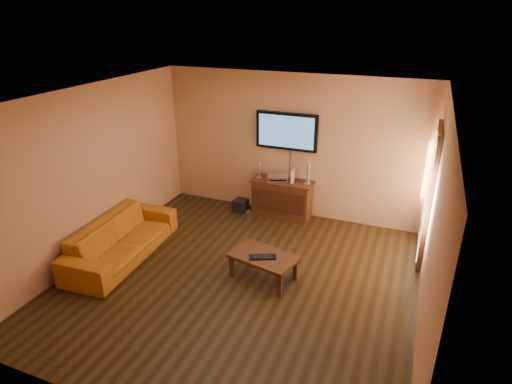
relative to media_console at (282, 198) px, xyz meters
The scene contains 14 objects.
ground_plane 2.30m from the media_console, 87.44° to the right, with size 5.00×5.00×0.00m, color black.
room_walls 2.11m from the media_console, 86.47° to the right, with size 5.00×5.00×5.00m.
french_door 2.71m from the media_console, 12.55° to the right, with size 0.07×1.02×2.22m.
media_console is the anchor object (origin of this frame).
television 1.29m from the media_console, 90.00° to the left, with size 1.17×0.08×0.69m.
coffee_table 2.13m from the media_console, 78.79° to the right, with size 1.05×0.76×0.39m.
sofa 3.04m from the media_console, 129.28° to the right, with size 2.16×0.63×0.84m, color #BC6614.
speaker_left 0.70m from the media_console, behind, with size 0.09×0.09×0.34m.
speaker_right 0.73m from the media_console, ahead, with size 0.11×0.11×0.40m.
av_receiver 0.42m from the media_console, behind, with size 0.37×0.26×0.08m, color silver.
game_console 0.52m from the media_console, ahead, with size 0.05×0.17×0.23m, color white.
subwoofer 0.86m from the media_console, behind, with size 0.25×0.25×0.25m, color black.
bottle 0.71m from the media_console, 142.55° to the right, with size 0.07×0.07×0.22m.
keyboard 2.19m from the media_console, 78.85° to the right, with size 0.42×0.30×0.02m.
Camera 1 is at (2.20, -4.87, 3.74)m, focal length 30.00 mm.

